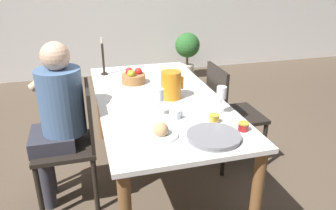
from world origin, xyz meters
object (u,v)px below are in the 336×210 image
(person_seated, at_px, (57,112))
(potted_plant, at_px, (187,49))
(teacup_near_person, at_px, (175,115))
(jam_jar_red, at_px, (214,118))
(chair_person_side, at_px, (74,141))
(wine_glass_juice, at_px, (221,94))
(red_pitcher, at_px, (171,85))
(serving_tray, at_px, (214,137))
(jam_jar_amber, at_px, (243,126))
(bread_plate, at_px, (161,132))
(chair_opposite, at_px, (229,112))
(wine_glass_water, at_px, (159,96))
(candlestick_tall, at_px, (103,60))
(fruit_bowl, at_px, (133,77))

(person_seated, relative_size, potted_plant, 1.69)
(teacup_near_person, relative_size, jam_jar_red, 1.89)
(chair_person_side, distance_m, wine_glass_juice, 1.09)
(red_pitcher, distance_m, teacup_near_person, 0.37)
(person_seated, xyz_separation_m, serving_tray, (0.87, -0.66, 0.03))
(potted_plant, bearing_deg, serving_tray, -106.06)
(jam_jar_amber, bearing_deg, bread_plate, 172.68)
(person_seated, relative_size, serving_tray, 3.85)
(teacup_near_person, bearing_deg, bread_plate, -126.58)
(chair_opposite, relative_size, jam_jar_red, 13.55)
(red_pitcher, height_order, bread_plate, red_pitcher)
(chair_opposite, distance_m, potted_plant, 2.40)
(chair_opposite, xyz_separation_m, bread_plate, (-0.77, -0.68, 0.27))
(wine_glass_water, bearing_deg, jam_jar_amber, -37.51)
(teacup_near_person, relative_size, serving_tray, 0.40)
(jam_jar_red, bearing_deg, wine_glass_juice, 50.66)
(wine_glass_water, relative_size, serving_tray, 0.61)
(bread_plate, xyz_separation_m, jam_jar_red, (0.37, 0.09, 0.00))
(person_seated, relative_size, red_pitcher, 5.80)
(wine_glass_juice, bearing_deg, person_seated, 161.48)
(potted_plant, bearing_deg, red_pitcher, -111.30)
(teacup_near_person, height_order, serving_tray, teacup_near_person)
(candlestick_tall, bearing_deg, fruit_bowl, -53.73)
(jam_jar_red, bearing_deg, teacup_near_person, 154.91)
(red_pitcher, height_order, jam_jar_amber, red_pitcher)
(person_seated, bearing_deg, red_pitcher, -90.06)
(wine_glass_water, height_order, teacup_near_person, wine_glass_water)
(serving_tray, height_order, jam_jar_red, jam_jar_red)
(serving_tray, bearing_deg, bread_plate, 157.85)
(jam_jar_amber, bearing_deg, potted_plant, 77.35)
(person_seated, relative_size, wine_glass_juice, 6.30)
(potted_plant, bearing_deg, fruit_bowl, -119.59)
(jam_jar_red, distance_m, candlestick_tall, 1.31)
(wine_glass_water, bearing_deg, teacup_near_person, -42.08)
(jam_jar_amber, distance_m, candlestick_tall, 1.50)
(teacup_near_person, height_order, potted_plant, teacup_near_person)
(chair_person_side, relative_size, wine_glass_juice, 4.70)
(person_seated, height_order, candlestick_tall, person_seated)
(chair_person_side, xyz_separation_m, wine_glass_water, (0.57, -0.24, 0.38))
(teacup_near_person, relative_size, bread_plate, 0.62)
(person_seated, height_order, potted_plant, person_seated)
(potted_plant, bearing_deg, bread_plate, -111.33)
(wine_glass_juice, bearing_deg, jam_jar_amber, -82.77)
(jam_jar_amber, xyz_separation_m, potted_plant, (0.70, 3.11, -0.30))
(chair_opposite, bearing_deg, jam_jar_red, -34.08)
(teacup_near_person, bearing_deg, red_pitcher, 78.40)
(chair_opposite, distance_m, person_seated, 1.39)
(jam_jar_red, xyz_separation_m, potted_plant, (0.82, 2.96, -0.30))
(person_seated, xyz_separation_m, fruit_bowl, (0.60, 0.41, 0.06))
(chair_opposite, relative_size, potted_plant, 1.26)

